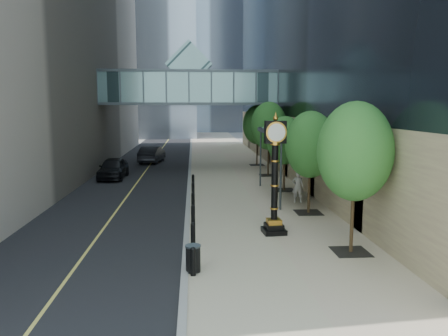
{
  "coord_description": "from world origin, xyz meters",
  "views": [
    {
      "loc": [
        -2.65,
        -13.42,
        5.86
      ],
      "look_at": [
        -1.27,
        6.1,
        3.07
      ],
      "focal_mm": 35.0,
      "sensor_mm": 36.0,
      "label": 1
    }
  ],
  "objects_px": {
    "car_far": "(152,154)",
    "trash_bin": "(193,259)",
    "car_near": "(113,168)",
    "pedestrian": "(298,187)",
    "street_clock": "(275,183)"
  },
  "relations": [
    {
      "from": "car_far",
      "to": "trash_bin",
      "type": "bearing_deg",
      "value": 105.77
    },
    {
      "from": "car_near",
      "to": "car_far",
      "type": "distance_m",
      "value": 10.24
    },
    {
      "from": "trash_bin",
      "to": "pedestrian",
      "type": "height_order",
      "value": "pedestrian"
    },
    {
      "from": "pedestrian",
      "to": "car_near",
      "type": "xyz_separation_m",
      "value": [
        -12.78,
        10.04,
        -0.16
      ]
    },
    {
      "from": "street_clock",
      "to": "car_far",
      "type": "height_order",
      "value": "street_clock"
    },
    {
      "from": "pedestrian",
      "to": "car_near",
      "type": "bearing_deg",
      "value": -17.99
    },
    {
      "from": "car_near",
      "to": "car_far",
      "type": "xyz_separation_m",
      "value": [
        2.2,
        10.0,
        0.01
      ]
    },
    {
      "from": "trash_bin",
      "to": "pedestrian",
      "type": "xyz_separation_m",
      "value": [
        6.32,
        10.73,
        0.52
      ]
    },
    {
      "from": "pedestrian",
      "to": "car_far",
      "type": "xyz_separation_m",
      "value": [
        -10.58,
        20.03,
        -0.15
      ]
    },
    {
      "from": "pedestrian",
      "to": "car_far",
      "type": "relative_size",
      "value": 0.37
    },
    {
      "from": "trash_bin",
      "to": "car_near",
      "type": "bearing_deg",
      "value": 107.29
    },
    {
      "from": "car_near",
      "to": "pedestrian",
      "type": "bearing_deg",
      "value": -37.57
    },
    {
      "from": "trash_bin",
      "to": "pedestrian",
      "type": "bearing_deg",
      "value": 59.52
    },
    {
      "from": "street_clock",
      "to": "car_near",
      "type": "relative_size",
      "value": 1.08
    },
    {
      "from": "street_clock",
      "to": "car_far",
      "type": "distance_m",
      "value": 27.57
    }
  ]
}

